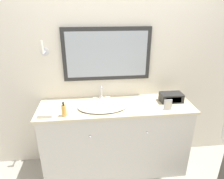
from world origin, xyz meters
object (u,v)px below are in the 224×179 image
object	(u,v)px
appliance_box	(171,97)
picture_frame	(168,105)
sink_basin	(103,105)
soap_bottle	(64,110)

from	to	relation	value
appliance_box	picture_frame	size ratio (longest dim) A/B	2.14
appliance_box	picture_frame	world-z (taller)	picture_frame
sink_basin	appliance_box	distance (m)	0.82
sink_basin	appliance_box	size ratio (longest dim) A/B	2.16
soap_bottle	picture_frame	bearing A→B (deg)	0.53
soap_bottle	picture_frame	size ratio (longest dim) A/B	1.33
soap_bottle	picture_frame	world-z (taller)	soap_bottle
sink_basin	soap_bottle	bearing A→B (deg)	-159.33
sink_basin	picture_frame	size ratio (longest dim) A/B	4.61
soap_bottle	appliance_box	distance (m)	1.24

